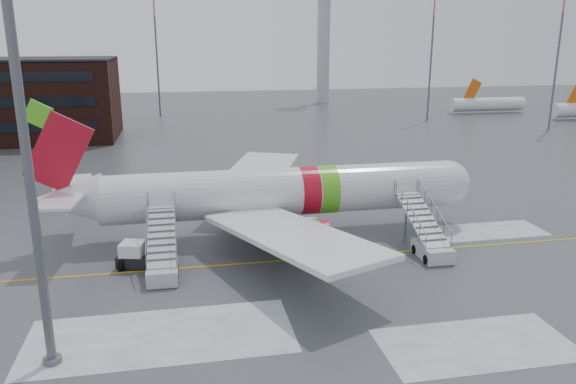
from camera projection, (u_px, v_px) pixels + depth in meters
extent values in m
plane|color=#494C4F|center=(249.00, 258.00, 40.36)|extent=(260.00, 260.00, 0.00)
cylinder|color=silver|center=(283.00, 191.00, 44.53)|extent=(28.00, 3.80, 3.80)
sphere|color=silver|center=(447.00, 183.00, 47.13)|extent=(3.80, 3.80, 3.80)
cube|color=black|center=(459.00, 177.00, 47.19)|extent=(1.09, 1.60, 0.97)
cone|color=silver|center=(65.00, 200.00, 41.42)|extent=(5.20, 3.72, 3.72)
cube|color=#B50D21|center=(59.00, 152.00, 40.46)|extent=(5.27, 0.30, 6.09)
cube|color=#58C31F|center=(38.00, 114.00, 39.51)|extent=(2.16, 0.26, 2.16)
cube|color=silver|center=(73.00, 182.00, 43.74)|extent=(3.07, 4.85, 0.18)
cube|color=silver|center=(60.00, 201.00, 38.83)|extent=(3.07, 4.85, 0.18)
cube|color=silver|center=(256.00, 175.00, 52.55)|extent=(10.72, 15.97, 1.13)
cube|color=silver|center=(292.00, 235.00, 36.47)|extent=(10.72, 15.97, 1.13)
cylinder|color=silver|center=(278.00, 197.00, 50.06)|extent=(3.40, 2.10, 2.10)
cylinder|color=silver|center=(303.00, 236.00, 40.23)|extent=(3.40, 2.10, 2.10)
cylinder|color=#595B60|center=(422.00, 214.00, 47.45)|extent=(0.20, 0.20, 1.80)
cylinder|color=black|center=(422.00, 219.00, 47.57)|extent=(0.90, 0.56, 0.90)
cylinder|color=black|center=(272.00, 219.00, 47.52)|extent=(0.90, 0.56, 0.90)
cylinder|color=black|center=(283.00, 238.00, 42.98)|extent=(0.90, 0.56, 0.90)
cube|color=#BABEC2|center=(433.00, 251.00, 40.19)|extent=(2.00, 3.20, 1.00)
cube|color=#BABEC2|center=(422.00, 220.00, 41.72)|extent=(1.90, 5.87, 2.52)
cube|color=#BABEC2|center=(405.00, 193.00, 44.53)|extent=(1.90, 1.40, 0.15)
cylinder|color=#595B60|center=(406.00, 215.00, 44.61)|extent=(0.16, 0.16, 3.40)
cylinder|color=black|center=(427.00, 260.00, 39.13)|extent=(0.25, 0.70, 0.70)
cylinder|color=black|center=(438.00, 248.00, 41.35)|extent=(0.25, 0.70, 0.70)
cube|color=#B1B3B8|center=(163.00, 271.00, 36.67)|extent=(2.00, 3.20, 1.00)
cube|color=#B1B3B8|center=(162.00, 236.00, 38.21)|extent=(1.90, 5.87, 2.52)
cube|color=#B1B3B8|center=(162.00, 206.00, 41.02)|extent=(1.90, 1.40, 0.15)
cylinder|color=#595B60|center=(163.00, 230.00, 41.09)|extent=(0.16, 0.16, 3.40)
cylinder|color=black|center=(148.00, 282.00, 35.61)|extent=(0.25, 0.70, 0.70)
cylinder|color=black|center=(177.00, 267.00, 37.83)|extent=(0.25, 0.70, 0.70)
cube|color=black|center=(141.00, 260.00, 38.68)|extent=(3.42, 2.39, 0.77)
cube|color=white|center=(133.00, 249.00, 38.51)|extent=(1.89, 1.89, 1.00)
cube|color=black|center=(132.00, 244.00, 38.40)|extent=(1.65, 1.73, 0.17)
cylinder|color=black|center=(122.00, 265.00, 38.03)|extent=(0.52, 0.83, 0.77)
cylinder|color=black|center=(154.00, 266.00, 37.89)|extent=(0.52, 0.83, 0.77)
cylinder|color=black|center=(130.00, 257.00, 39.52)|extent=(0.52, 0.83, 0.77)
cylinder|color=black|center=(160.00, 258.00, 39.38)|extent=(0.52, 0.83, 0.77)
cylinder|color=#595B60|center=(29.00, 177.00, 24.87)|extent=(0.44, 0.44, 18.73)
cylinder|color=#595B60|center=(52.00, 360.00, 27.33)|extent=(0.90, 0.90, 0.30)
cylinder|color=#B2B5BA|center=(323.00, 43.00, 132.04)|extent=(3.00, 3.00, 28.00)
cylinder|color=#595B60|center=(430.00, 69.00, 104.23)|extent=(0.36, 0.36, 19.20)
cylinder|color=#CC7272|center=(435.00, 4.00, 101.16)|extent=(0.32, 0.32, 4.32)
cylinder|color=#595B60|center=(158.00, 67.00, 110.09)|extent=(0.36, 0.36, 19.20)
cylinder|color=#CC7272|center=(154.00, 6.00, 107.01)|extent=(0.32, 0.32, 4.32)
cylinder|color=#595B60|center=(556.00, 73.00, 93.96)|extent=(0.36, 0.36, 19.20)
cylinder|color=#CC7272|center=(565.00, 0.00, 90.89)|extent=(0.32, 0.32, 4.32)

